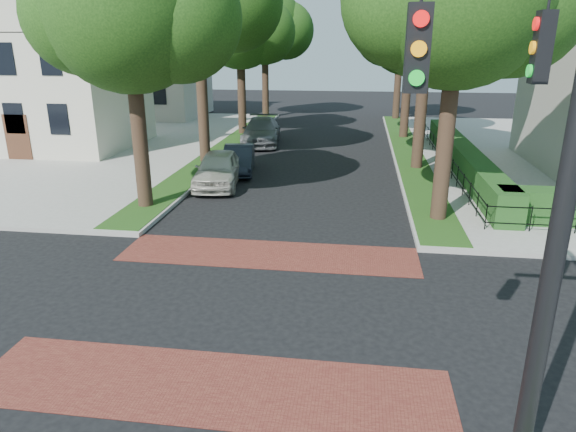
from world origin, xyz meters
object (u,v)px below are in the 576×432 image
at_px(parked_car_rear, 261,131).
at_px(traffic_signal, 547,163).
at_px(parked_car_middle, 239,159).
at_px(parked_car_front, 218,169).

bearing_deg(parked_car_rear, traffic_signal, -77.98).
bearing_deg(parked_car_middle, parked_car_front, -106.58).
bearing_deg(parked_car_rear, parked_car_middle, -94.00).
xyz_separation_m(traffic_signal, parked_car_front, (-8.49, 15.14, -3.92)).
height_order(traffic_signal, parked_car_rear, traffic_signal).
bearing_deg(parked_car_front, traffic_signal, -66.87).
distance_m(traffic_signal, parked_car_middle, 19.88).
xyz_separation_m(traffic_signal, parked_car_middle, (-8.15, 17.68, -4.04)).
xyz_separation_m(parked_car_front, parked_car_middle, (0.33, 2.54, -0.12)).
bearing_deg(parked_car_front, parked_car_rear, 83.85).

